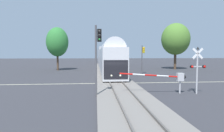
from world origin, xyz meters
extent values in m
plane|color=#333338|center=(0.00, 0.00, 0.00)|extent=(220.00, 220.00, 0.00)
cube|color=beige|center=(0.00, 0.00, 0.00)|extent=(44.00, 0.20, 0.01)
cube|color=slate|center=(0.00, 0.00, 0.09)|extent=(4.40, 80.00, 0.18)
cube|color=#56514C|center=(-0.72, 0.00, 0.25)|extent=(0.10, 80.00, 0.14)
cube|color=#56514C|center=(0.72, 0.00, 0.25)|extent=(0.10, 80.00, 0.14)
cube|color=silver|center=(0.00, 7.81, 2.27)|extent=(3.00, 17.28, 3.90)
cube|color=black|center=(0.00, -0.85, 1.69)|extent=(2.76, 0.08, 2.15)
cylinder|color=silver|center=(0.00, 7.81, 4.10)|extent=(2.76, 15.56, 2.76)
sphere|color=#F4F2CC|center=(-0.50, -0.86, 1.00)|extent=(0.24, 0.24, 0.24)
sphere|color=#F4F2CC|center=(0.50, -0.86, 1.00)|extent=(0.24, 0.24, 0.24)
cube|color=silver|center=(0.00, 27.50, 2.62)|extent=(3.00, 20.29, 4.60)
cube|color=black|center=(1.51, 27.50, 2.92)|extent=(0.04, 18.26, 0.90)
cube|color=#193899|center=(1.52, 27.50, 1.47)|extent=(0.04, 18.67, 0.36)
cube|color=silver|center=(0.00, 48.69, 2.62)|extent=(3.00, 20.29, 4.60)
cube|color=black|center=(1.51, 48.69, 2.92)|extent=(0.04, 18.26, 0.90)
cube|color=#193899|center=(1.52, 48.69, 1.47)|extent=(0.04, 18.67, 0.36)
cylinder|color=#B7B7BC|center=(5.09, -6.14, 0.55)|extent=(0.14, 0.14, 1.10)
cube|color=#B7B7BC|center=(5.09, -6.14, 1.45)|extent=(0.56, 0.40, 0.70)
sphere|color=black|center=(5.44, -6.14, 1.45)|extent=(0.36, 0.36, 0.36)
cylinder|color=red|center=(4.56, -6.14, 1.49)|extent=(1.06, 0.12, 0.19)
cylinder|color=white|center=(3.51, -6.14, 1.56)|extent=(1.06, 0.12, 0.19)
cylinder|color=red|center=(2.45, -6.14, 1.63)|extent=(1.06, 0.12, 0.19)
cylinder|color=white|center=(1.40, -6.14, 1.70)|extent=(1.06, 0.12, 0.19)
cylinder|color=red|center=(0.34, -6.14, 1.77)|extent=(1.06, 0.12, 0.19)
sphere|color=red|center=(-0.18, -6.14, 1.81)|extent=(0.14, 0.14, 0.14)
cylinder|color=#B2B2B7|center=(6.43, -6.49, 1.93)|extent=(0.14, 0.14, 3.85)
cube|color=white|center=(6.43, -6.51, 3.50)|extent=(0.98, 0.05, 0.98)
cube|color=white|center=(6.43, -6.51, 3.50)|extent=(0.98, 0.05, 0.98)
cube|color=#B2B2B7|center=(6.43, -6.49, 2.39)|extent=(1.10, 0.08, 0.08)
cylinder|color=black|center=(5.88, -6.59, 2.39)|extent=(0.26, 0.18, 0.26)
cylinder|color=black|center=(6.98, -6.59, 2.39)|extent=(0.26, 0.18, 0.26)
sphere|color=red|center=(5.88, -6.69, 2.39)|extent=(0.20, 0.20, 0.20)
sphere|color=red|center=(6.98, -6.69, 2.39)|extent=(0.20, 0.20, 0.20)
cone|color=black|center=(6.43, -6.49, 3.97)|extent=(0.28, 0.28, 0.22)
cylinder|color=#4C4C51|center=(5.49, 9.39, 2.43)|extent=(0.16, 0.16, 4.85)
cube|color=gold|center=(5.77, 9.39, 4.05)|extent=(0.34, 0.26, 1.00)
sphere|color=#262626|center=(5.77, 9.24, 4.37)|extent=(0.20, 0.20, 0.20)
cylinder|color=gold|center=(5.77, 9.21, 4.37)|extent=(0.24, 0.10, 0.24)
sphere|color=#262626|center=(5.77, 9.24, 4.05)|extent=(0.20, 0.20, 0.20)
cylinder|color=gold|center=(5.77, 9.21, 4.05)|extent=(0.24, 0.10, 0.24)
sphere|color=green|center=(5.77, 9.24, 3.73)|extent=(0.20, 0.20, 0.20)
cylinder|color=gold|center=(5.77, 9.21, 3.73)|extent=(0.24, 0.10, 0.24)
cylinder|color=#4C4C51|center=(-2.25, -6.89, 2.87)|extent=(0.16, 0.16, 5.74)
cube|color=black|center=(-1.97, -6.89, 4.94)|extent=(0.34, 0.26, 1.00)
sphere|color=#262626|center=(-1.97, -7.04, 5.26)|extent=(0.20, 0.20, 0.20)
cylinder|color=black|center=(-1.97, -7.07, 5.26)|extent=(0.24, 0.10, 0.24)
sphere|color=#262626|center=(-1.97, -7.04, 4.94)|extent=(0.20, 0.20, 0.20)
cylinder|color=black|center=(-1.97, -7.07, 4.94)|extent=(0.24, 0.10, 0.24)
sphere|color=green|center=(-1.97, -7.04, 4.62)|extent=(0.20, 0.20, 0.20)
cylinder|color=black|center=(-1.97, -7.07, 4.62)|extent=(0.24, 0.10, 0.24)
cylinder|color=#4C3828|center=(-10.08, 17.94, 1.80)|extent=(0.40, 0.40, 3.60)
ellipsoid|color=#2D7533|center=(-10.08, 17.94, 5.83)|extent=(4.46, 4.46, 5.96)
cylinder|color=#4C3828|center=(15.11, 18.39, 2.01)|extent=(0.54, 0.54, 4.03)
ellipsoid|color=#4C7A2D|center=(15.11, 18.39, 6.61)|extent=(6.08, 6.08, 6.88)
camera|label=1|loc=(-2.27, -22.18, 3.53)|focal=30.66mm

